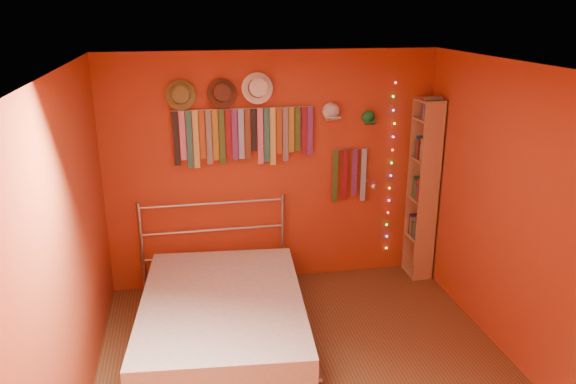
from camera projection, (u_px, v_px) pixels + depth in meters
ground at (308, 370)px, 4.71m from camera, size 3.50×3.50×0.00m
back_wall at (273, 171)px, 5.95m from camera, size 3.50×0.02×2.50m
right_wall at (517, 218)px, 4.63m from camera, size 0.02×3.50×2.50m
left_wall at (72, 251)px, 4.01m from camera, size 0.02×3.50×2.50m
ceiling at (312, 68)px, 3.92m from camera, size 3.50×3.50×0.02m
tie_rack at (243, 134)px, 5.70m from camera, size 1.45×0.03×0.61m
small_tie_rack at (349, 173)px, 6.05m from camera, size 0.40×0.03×0.60m
fedora_olive at (181, 95)px, 5.43m from camera, size 0.29×0.16×0.29m
fedora_brown at (222, 93)px, 5.50m from camera, size 0.29×0.16×0.29m
fedora_white at (258, 88)px, 5.55m from camera, size 0.31×0.17×0.31m
cap_white at (331, 112)px, 5.81m from camera, size 0.18×0.23×0.18m
cap_green at (368, 117)px, 5.91m from camera, size 0.16×0.20×0.16m
fairy_lights at (391, 169)px, 6.16m from camera, size 0.06×0.02×1.91m
reading_lamp at (372, 185)px, 5.96m from camera, size 0.07×0.30×0.09m
bookshelf at (427, 189)px, 6.11m from camera, size 0.25×0.34×2.00m
bed at (223, 317)px, 5.07m from camera, size 1.69×2.15×1.01m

